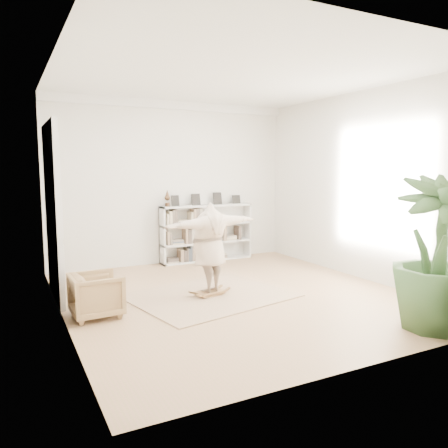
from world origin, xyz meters
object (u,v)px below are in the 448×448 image
armchair (97,295)px  person (209,245)px  bookshelf (206,233)px  rocker_board (210,292)px  houseplant (437,253)px

armchair → person: person is taller
bookshelf → armchair: 4.18m
person → armchair: bearing=-6.0°
bookshelf → person: (-1.16, -2.66, 0.23)m
bookshelf → rocker_board: size_ratio=4.21×
armchair → houseplant: bearing=-125.3°
armchair → houseplant: (3.91, -2.52, 0.71)m
person → bookshelf: bearing=-125.3°
rocker_board → person: bearing=-101.7°
bookshelf → person: bookshelf is taller
bookshelf → armchair: (-3.04, -2.85, -0.32)m
armchair → person: (1.88, 0.19, 0.54)m
houseplant → armchair: bearing=147.2°
houseplant → bookshelf: bearing=99.2°
bookshelf → person: 2.91m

